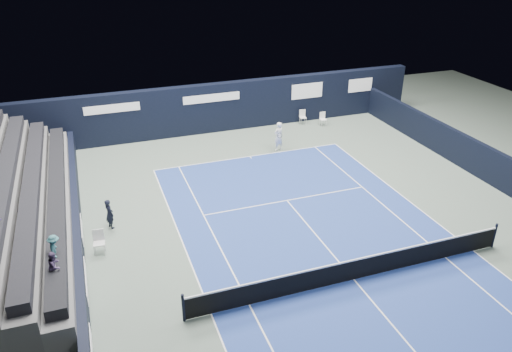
{
  "coord_description": "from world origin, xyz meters",
  "views": [
    {
      "loc": [
        -8.43,
        -12.77,
        11.69
      ],
      "look_at": [
        -1.39,
        6.93,
        1.3
      ],
      "focal_mm": 35.0,
      "sensor_mm": 36.0,
      "label": 1
    }
  ],
  "objects_px": {
    "folding_chair_back_b": "(323,118)",
    "tennis_player": "(278,136)",
    "folding_chair_back_a": "(303,116)",
    "line_judge_chair": "(99,240)",
    "tennis_net": "(355,269)"
  },
  "relations": [
    {
      "from": "folding_chair_back_b",
      "to": "tennis_player",
      "type": "height_order",
      "value": "tennis_player"
    },
    {
      "from": "tennis_player",
      "to": "folding_chair_back_b",
      "type": "bearing_deg",
      "value": 33.63
    },
    {
      "from": "folding_chair_back_a",
      "to": "folding_chair_back_b",
      "type": "xyz_separation_m",
      "value": [
        1.12,
        -0.75,
        -0.02
      ]
    },
    {
      "from": "folding_chair_back_a",
      "to": "line_judge_chair",
      "type": "relative_size",
      "value": 0.94
    },
    {
      "from": "folding_chair_back_b",
      "to": "folding_chair_back_a",
      "type": "bearing_deg",
      "value": 148.05
    },
    {
      "from": "folding_chair_back_a",
      "to": "folding_chair_back_b",
      "type": "distance_m",
      "value": 1.35
    },
    {
      "from": "line_judge_chair",
      "to": "tennis_net",
      "type": "bearing_deg",
      "value": -23.08
    },
    {
      "from": "tennis_net",
      "to": "line_judge_chair",
      "type": "bearing_deg",
      "value": 150.05
    },
    {
      "from": "tennis_player",
      "to": "tennis_net",
      "type": "bearing_deg",
      "value": -98.75
    },
    {
      "from": "tennis_player",
      "to": "line_judge_chair",
      "type": "bearing_deg",
      "value": -145.97
    },
    {
      "from": "folding_chair_back_a",
      "to": "tennis_player",
      "type": "relative_size",
      "value": 0.54
    },
    {
      "from": "folding_chair_back_a",
      "to": "tennis_player",
      "type": "xyz_separation_m",
      "value": [
        -3.22,
        -3.64,
        0.34
      ]
    },
    {
      "from": "folding_chair_back_a",
      "to": "folding_chair_back_b",
      "type": "bearing_deg",
      "value": -25.87
    },
    {
      "from": "folding_chair_back_a",
      "to": "tennis_player",
      "type": "height_order",
      "value": "tennis_player"
    },
    {
      "from": "line_judge_chair",
      "to": "tennis_player",
      "type": "height_order",
      "value": "tennis_player"
    }
  ]
}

